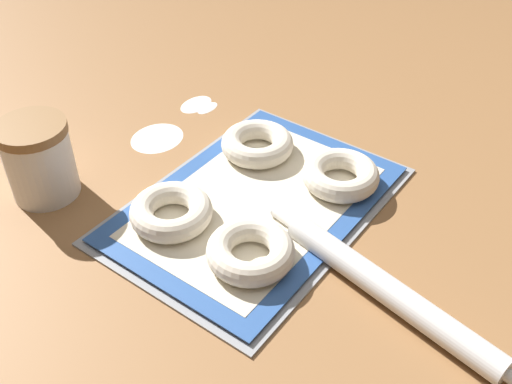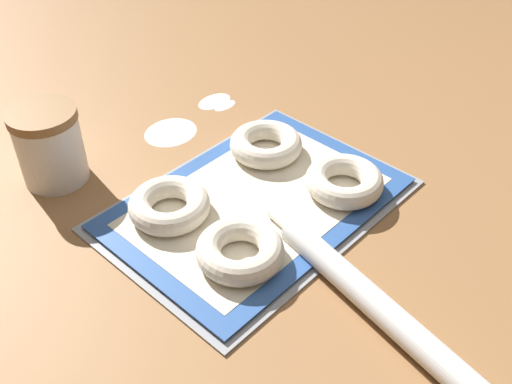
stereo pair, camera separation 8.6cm
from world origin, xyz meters
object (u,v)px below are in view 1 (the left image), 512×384
object	(u,v)px
bagel_front_left	(251,251)
flour_canister	(39,159)
bagel_back_right	(257,144)
rolling_pin	(389,291)
bagel_front_right	(341,175)
bagel_back_left	(171,212)
baking_tray	(256,204)

from	to	relation	value
bagel_front_left	flour_canister	bearing A→B (deg)	100.13
bagel_back_right	rolling_pin	xyz separation A→B (m)	(-0.17, -0.35, -0.01)
bagel_front_right	rolling_pin	bearing A→B (deg)	-134.28
rolling_pin	bagel_back_left	bearing A→B (deg)	100.54
bagel_back_right	rolling_pin	world-z (taller)	bagel_back_right
bagel_back_left	bagel_front_right	bearing A→B (deg)	-34.81
bagel_back_right	bagel_front_right	bearing A→B (deg)	-86.64
bagel_front_left	bagel_back_left	xyz separation A→B (m)	(-0.00, 0.15, 0.00)
bagel_back_left	flour_canister	distance (m)	0.24
rolling_pin	flour_canister	bearing A→B (deg)	102.56
bagel_front_left	flour_canister	xyz separation A→B (m)	(-0.07, 0.38, 0.04)
bagel_front_right	bagel_back_right	distance (m)	0.17
baking_tray	bagel_back_right	bearing A→B (deg)	35.52
bagel_front_left	bagel_back_left	size ratio (longest dim) A/B	1.00
bagel_front_left	rolling_pin	xyz separation A→B (m)	(0.06, -0.19, -0.01)
bagel_front_right	rolling_pin	world-z (taller)	bagel_front_right
bagel_front_left	bagel_front_right	size ratio (longest dim) A/B	1.00
bagel_back_right	flour_canister	world-z (taller)	flour_canister
bagel_front_right	baking_tray	bearing A→B (deg)	144.04
flour_canister	bagel_front_left	bearing A→B (deg)	-79.87
bagel_front_left	baking_tray	bearing A→B (deg)	33.11
baking_tray	bagel_front_right	xyz separation A→B (m)	(0.12, -0.09, 0.03)
bagel_front_left	bagel_back_right	xyz separation A→B (m)	(0.23, 0.15, 0.00)
bagel_front_right	bagel_back_left	xyz separation A→B (m)	(-0.24, 0.17, 0.00)
bagel_front_right	bagel_back_right	xyz separation A→B (m)	(-0.01, 0.17, 0.00)
flour_canister	bagel_front_right	bearing A→B (deg)	-52.56
bagel_back_right	baking_tray	bearing A→B (deg)	-144.48
baking_tray	flour_canister	distance (m)	0.36
bagel_front_left	rolling_pin	size ratio (longest dim) A/B	0.29
baking_tray	bagel_back_right	distance (m)	0.14
bagel_front_right	flour_canister	xyz separation A→B (m)	(-0.30, 0.40, 0.04)
bagel_back_left	bagel_back_right	bearing A→B (deg)	0.31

